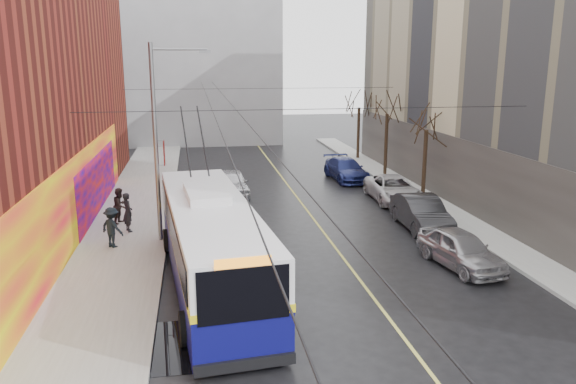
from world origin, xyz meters
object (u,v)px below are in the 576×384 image
streetlight_pole (159,139)px  trolleybus (211,242)px  tree_far (359,98)px  tree_mid (388,103)px  pedestrian_c (112,227)px  parked_car_b (421,213)px  pedestrian_b (120,206)px  parked_car_a (461,249)px  parked_car_c (393,189)px  pedestrian_a (128,212)px  following_car (232,183)px  tree_near (427,117)px  parked_car_d (346,169)px

streetlight_pole → trolleybus: streetlight_pole is taller
tree_far → tree_mid: bearing=-90.0°
streetlight_pole → pedestrian_c: streetlight_pole is taller
tree_far → pedestrian_c: size_ratio=3.63×
trolleybus → parked_car_b: bearing=22.1°
tree_mid → pedestrian_b: size_ratio=3.67×
tree_far → trolleybus: 28.91m
parked_car_a → parked_car_c: (1.07, 10.93, -0.02)m
parked_car_b → pedestrian_a: bearing=176.1°
pedestrian_a → parked_car_c: bearing=-99.3°
following_car → parked_car_c: bearing=-19.5°
tree_mid → following_car: 12.96m
streetlight_pole → following_car: 10.34m
parked_car_c → following_car: following_car is taller
streetlight_pole → pedestrian_a: (-1.76, 1.58, -3.74)m
parked_car_c → tree_far: bearing=84.0°
tree_far → following_car: (-11.40, -11.26, -4.36)m
parked_car_a → following_car: (-8.33, 13.95, 0.02)m
streetlight_pole → pedestrian_a: bearing=138.1°
tree_near → parked_car_b: tree_near is taller
parked_car_d → following_car: size_ratio=1.12×
streetlight_pole → parked_car_a: streetlight_pole is taller
trolleybus → parked_car_d: bearing=54.7°
parked_car_a → parked_car_d: size_ratio=0.87×
tree_mid → pedestrian_a: size_ratio=3.50×
parked_car_b → parked_car_c: bearing=86.4°
parked_car_d → pedestrian_c: size_ratio=2.85×
tree_mid → parked_car_a: bearing=-99.6°
streetlight_pole → pedestrian_b: 5.41m
tree_mid → parked_car_b: 13.92m
tree_far → pedestrian_c: 27.32m
pedestrian_c → pedestrian_b: bearing=-50.0°
tree_mid → parked_car_c: size_ratio=1.25×
parked_car_b → following_car: (-8.81, 8.69, -0.04)m
parked_car_a → pedestrian_b: (-14.37, 8.30, 0.30)m
parked_car_a → pedestrian_a: 15.40m
pedestrian_a → pedestrian_b: 1.62m
trolleybus → pedestrian_b: bearing=110.7°
tree_far → trolleybus: size_ratio=0.50×
tree_near → tree_mid: tree_mid is taller
streetlight_pole → tree_near: bearing=21.6°
parked_car_a → tree_near: bearing=65.7°
tree_mid → tree_far: tree_mid is taller
tree_mid → tree_far: 7.00m
parked_car_d → pedestrian_b: bearing=-151.8°
tree_far → pedestrian_a: tree_far is taller
tree_mid → parked_car_d: bearing=-163.4°
parked_car_a → parked_car_c: bearing=75.5°
parked_car_b → parked_car_d: parked_car_b is taller
streetlight_pole → parked_car_c: streetlight_pole is taller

